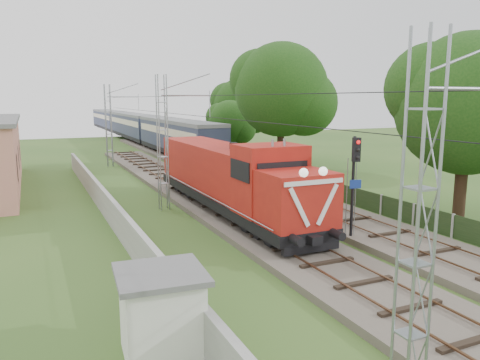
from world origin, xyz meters
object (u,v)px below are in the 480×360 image
coach_rake (133,124)px  signal_post (355,170)px  locomotive (230,177)px  relay_hut (162,313)px

coach_rake → signal_post: 57.75m
locomotive → coach_rake: 51.02m
locomotive → signal_post: 7.73m
signal_post → locomotive: bearing=114.7°
coach_rake → signal_post: size_ratio=14.40×
locomotive → coach_rake: (5.00, 50.77, 0.36)m
locomotive → relay_hut: (-7.40, -12.81, -1.10)m
locomotive → signal_post: size_ratio=3.51×
signal_post → relay_hut: bearing=-151.0°
locomotive → signal_post: (3.19, -6.94, 1.13)m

